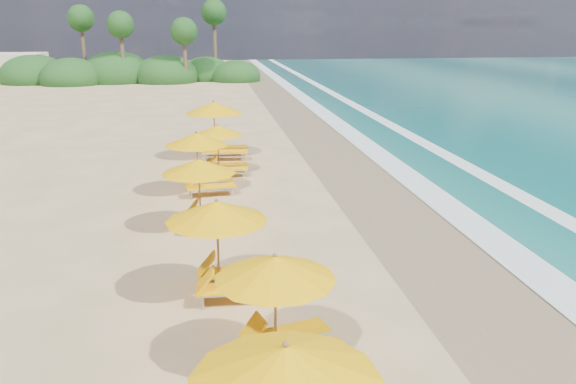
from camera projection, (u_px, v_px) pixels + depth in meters
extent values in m
plane|color=tan|center=(288.00, 232.00, 16.65)|extent=(160.00, 160.00, 0.00)
cube|color=#8D7354|center=(421.00, 225.00, 17.19)|extent=(4.00, 160.00, 0.01)
cube|color=white|center=(469.00, 222.00, 17.38)|extent=(1.20, 160.00, 0.01)
cube|color=white|center=(562.00, 218.00, 17.79)|extent=(0.80, 160.00, 0.01)
cone|color=#FFB205|center=(286.00, 363.00, 6.62)|extent=(2.65, 2.65, 0.45)
sphere|color=olive|center=(286.00, 344.00, 6.55)|extent=(0.08, 0.08, 0.08)
cylinder|color=olive|center=(275.00, 313.00, 9.90)|extent=(0.05, 0.05, 2.03)
cone|color=#FFB205|center=(275.00, 268.00, 9.67)|extent=(2.56, 2.56, 0.41)
sphere|color=olive|center=(275.00, 255.00, 9.60)|extent=(0.07, 0.07, 0.07)
cylinder|color=olive|center=(218.00, 250.00, 12.49)|extent=(0.05, 0.05, 2.14)
cone|color=#FFB205|center=(217.00, 211.00, 12.24)|extent=(2.28, 2.28, 0.43)
sphere|color=olive|center=(216.00, 200.00, 12.17)|extent=(0.08, 0.08, 0.08)
cylinder|color=olive|center=(200.00, 195.00, 16.60)|extent=(0.05, 0.05, 2.06)
cone|color=#FFB205|center=(199.00, 166.00, 16.36)|extent=(2.25, 2.25, 0.41)
sphere|color=olive|center=(198.00, 158.00, 16.29)|extent=(0.07, 0.07, 0.07)
cylinder|color=olive|center=(198.00, 164.00, 20.09)|extent=(0.05, 0.05, 2.13)
cone|color=#FFB205|center=(197.00, 139.00, 19.84)|extent=(2.48, 2.48, 0.43)
sphere|color=olive|center=(196.00, 132.00, 19.77)|extent=(0.08, 0.08, 0.08)
cylinder|color=olive|center=(218.00, 151.00, 22.67)|extent=(0.05, 0.05, 1.94)
cone|color=#FFB205|center=(218.00, 130.00, 22.44)|extent=(2.04, 2.04, 0.39)
sphere|color=olive|center=(217.00, 125.00, 22.38)|extent=(0.07, 0.07, 0.07)
cylinder|color=olive|center=(215.00, 131.00, 25.36)|extent=(0.06, 0.06, 2.46)
cone|color=#FFB205|center=(214.00, 108.00, 25.07)|extent=(2.66, 2.66, 0.49)
sphere|color=olive|center=(213.00, 101.00, 24.99)|extent=(0.09, 0.09, 0.09)
ellipsoid|color=#163D14|center=(167.00, 76.00, 58.42)|extent=(6.40, 6.40, 4.16)
ellipsoid|color=#163D14|center=(117.00, 75.00, 58.67)|extent=(7.20, 7.20, 4.68)
ellipsoid|color=#163D14|center=(72.00, 78.00, 56.27)|extent=(6.00, 6.00, 3.90)
ellipsoid|color=#163D14|center=(206.00, 74.00, 60.88)|extent=(5.60, 5.60, 3.64)
ellipsoid|color=#163D14|center=(34.00, 76.00, 57.61)|extent=(6.60, 6.60, 4.29)
ellipsoid|color=#163D14|center=(236.00, 76.00, 59.40)|extent=(5.00, 5.00, 3.25)
cylinder|color=brown|center=(185.00, 58.00, 56.26)|extent=(0.36, 0.36, 5.00)
sphere|color=#163D14|center=(184.00, 31.00, 55.56)|extent=(2.60, 2.60, 2.60)
cylinder|color=brown|center=(123.00, 54.00, 56.32)|extent=(0.36, 0.36, 5.60)
sphere|color=#163D14|center=(120.00, 25.00, 55.53)|extent=(2.60, 2.60, 2.60)
cylinder|color=brown|center=(84.00, 51.00, 57.60)|extent=(0.36, 0.36, 6.20)
sphere|color=#163D14|center=(81.00, 18.00, 56.72)|extent=(2.60, 2.60, 2.60)
cylinder|color=brown|center=(215.00, 46.00, 60.21)|extent=(0.36, 0.36, 6.80)
sphere|color=#163D14|center=(214.00, 12.00, 59.26)|extent=(2.60, 2.60, 2.60)
cube|color=beige|center=(8.00, 67.00, 58.90)|extent=(7.00, 5.00, 2.80)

